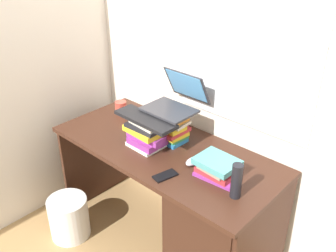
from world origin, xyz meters
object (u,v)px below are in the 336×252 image
at_px(book_stack_side, 217,168).
at_px(desk, 208,220).
at_px(laptop, 177,100).
at_px(mug, 121,107).
at_px(book_stack_tall, 170,125).
at_px(book_stack_keyboard_riser, 147,134).
at_px(water_bottle, 237,181).
at_px(computer_mouse, 193,161).
at_px(wastebasket, 69,217).
at_px(cell_phone, 165,176).
at_px(keyboard, 145,119).

bearing_deg(book_stack_side, desk, 176.15).
relative_size(desk, laptop, 4.39).
bearing_deg(mug, book_stack_tall, -6.06).
bearing_deg(mug, book_stack_keyboard_riser, -23.16).
bearing_deg(laptop, book_stack_side, -21.76).
bearing_deg(water_bottle, computer_mouse, 167.02).
bearing_deg(mug, book_stack_side, -9.74).
bearing_deg(desk, laptop, 156.93).
height_order(book_stack_tall, wastebasket, book_stack_tall).
height_order(water_bottle, cell_phone, water_bottle).
bearing_deg(keyboard, computer_mouse, 9.25).
distance_m(keyboard, mug, 0.54).
bearing_deg(desk, computer_mouse, 178.35).
relative_size(desk, mug, 12.42).
relative_size(book_stack_keyboard_riser, book_stack_side, 1.04).
bearing_deg(book_stack_keyboard_riser, laptop, 77.05).
relative_size(laptop, computer_mouse, 3.26).
xyz_separation_m(book_stack_tall, book_stack_keyboard_riser, (-0.05, -0.15, -0.02)).
bearing_deg(computer_mouse, cell_phone, -99.74).
relative_size(mug, cell_phone, 0.88).
height_order(laptop, keyboard, laptop).
bearing_deg(wastebasket, mug, 95.23).
bearing_deg(laptop, wastebasket, -128.54).
xyz_separation_m(book_stack_tall, keyboard, (-0.06, -0.15, 0.08)).
bearing_deg(mug, computer_mouse, -11.34).
bearing_deg(water_bottle, book_stack_keyboard_riser, 176.76).
bearing_deg(keyboard, book_stack_keyboard_riser, 72.97).
distance_m(keyboard, wastebasket, 0.96).
xyz_separation_m(computer_mouse, mug, (-0.81, 0.16, 0.03)).
xyz_separation_m(book_stack_side, keyboard, (-0.51, -0.04, 0.14)).
xyz_separation_m(desk, book_stack_side, (0.03, -0.00, 0.39)).
height_order(book_stack_tall, book_stack_keyboard_riser, book_stack_tall).
relative_size(keyboard, wastebasket, 1.38).
distance_m(desk, mug, 1.04).
xyz_separation_m(laptop, wastebasket, (-0.47, -0.59, -0.86)).
distance_m(water_bottle, cell_phone, 0.41).
relative_size(desk, wastebasket, 4.87).
bearing_deg(water_bottle, desk, 159.93).
distance_m(book_stack_side, cell_phone, 0.29).
height_order(desk, laptop, laptop).
height_order(book_stack_tall, water_bottle, book_stack_tall).
distance_m(book_stack_tall, laptop, 0.17).
relative_size(book_stack_side, keyboard, 0.60).
height_order(book_stack_side, keyboard, keyboard).
relative_size(book_stack_tall, water_bottle, 1.26).
xyz_separation_m(mug, cell_phone, (0.78, -0.36, -0.04)).
distance_m(desk, computer_mouse, 0.38).
xyz_separation_m(book_stack_side, mug, (-0.98, 0.17, -0.01)).
bearing_deg(computer_mouse, desk, -1.65).
bearing_deg(cell_phone, book_stack_tall, 142.04).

